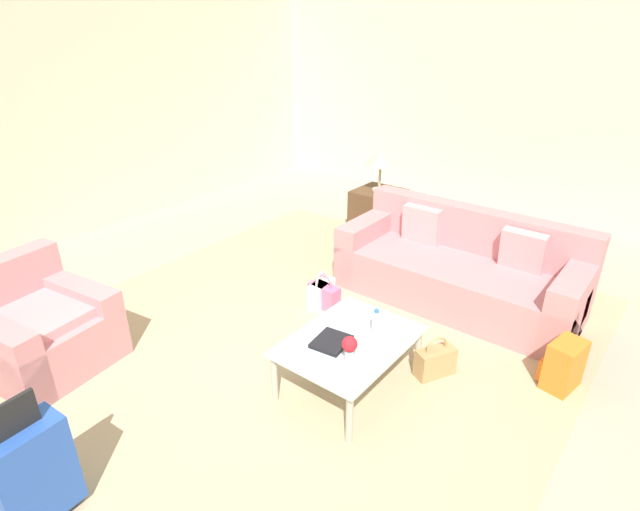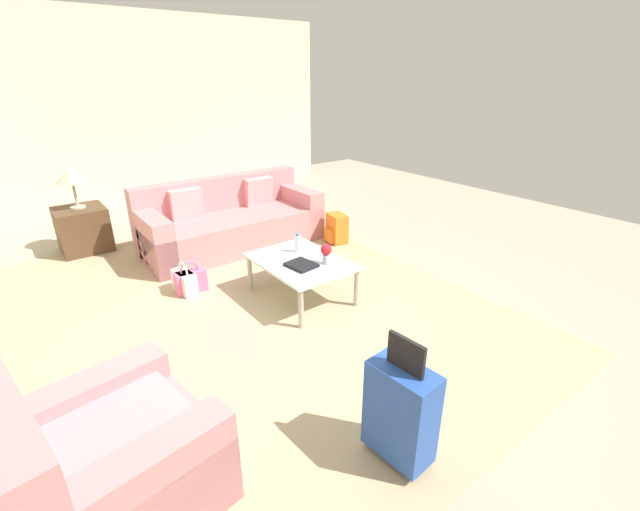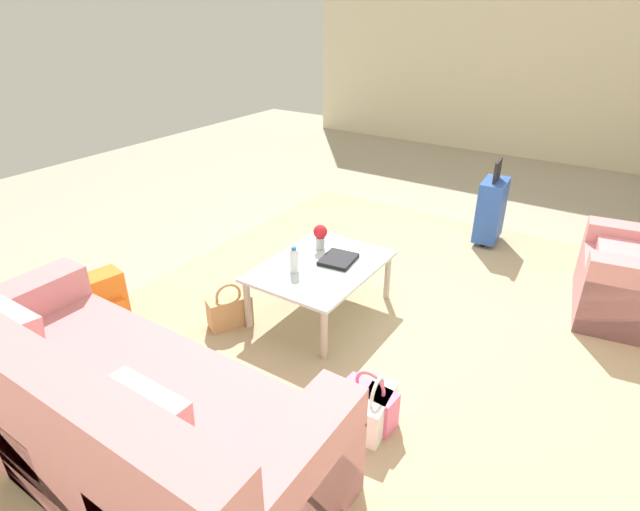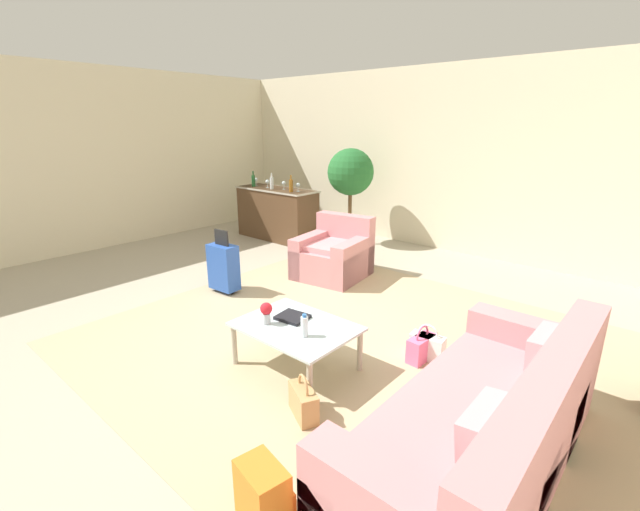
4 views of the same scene
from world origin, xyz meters
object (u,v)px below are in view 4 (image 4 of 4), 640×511
(wine_bottle_green, at_px, (253,181))
(suitcase_blue, at_px, (223,267))
(wine_glass_left_of_centre, at_px, (267,182))
(wine_glass_right_of_centre, at_px, (284,184))
(wine_bottle_amber, at_px, (291,185))
(wine_glass_leftmost, at_px, (256,180))
(wine_glass_rightmost, at_px, (298,186))
(water_bottle, at_px, (304,326))
(couch, at_px, (492,433))
(handbag_pink, at_px, (421,348))
(coffee_table, at_px, (296,330))
(potted_ficus, at_px, (350,178))
(flower_vase, at_px, (266,311))
(armchair, at_px, (335,256))
(bar_console, at_px, (277,213))
(backpack_orange, at_px, (264,497))
(handbag_tan, at_px, (303,402))
(wine_bottle_clear, at_px, (272,183))
(coffee_table_book, at_px, (293,317))

(wine_bottle_green, relative_size, suitcase_blue, 0.35)
(wine_glass_left_of_centre, distance_m, wine_glass_right_of_centre, 0.39)
(wine_glass_left_of_centre, height_order, wine_bottle_amber, wine_bottle_amber)
(wine_glass_leftmost, distance_m, wine_glass_rightmost, 1.16)
(water_bottle, distance_m, suitcase_blue, 2.35)
(couch, height_order, handbag_pink, couch)
(couch, bearing_deg, coffee_table, 176.82)
(couch, height_order, wine_glass_rightmost, wine_glass_rightmost)
(wine_glass_leftmost, xyz_separation_m, potted_ficus, (1.88, 0.60, 0.13))
(wine_bottle_amber, bearing_deg, flower_vase, -48.53)
(flower_vase, relative_size, wine_glass_leftmost, 1.33)
(armchair, bearing_deg, wine_glass_leftmost, 161.40)
(armchair, xyz_separation_m, bar_console, (-2.19, 0.93, 0.21))
(handbag_pink, bearing_deg, wine_bottle_green, 156.28)
(armchair, distance_m, wine_glass_right_of_centre, 2.34)
(backpack_orange, distance_m, potted_ficus, 6.02)
(coffee_table, relative_size, potted_ficus, 0.60)
(potted_ficus, bearing_deg, handbag_pink, -43.33)
(water_bottle, xyz_separation_m, wine_glass_left_of_centre, (-3.89, 3.16, 0.57))
(bar_console, xyz_separation_m, wine_bottle_amber, (0.51, -0.12, 0.59))
(wine_bottle_green, distance_m, wine_bottle_amber, 1.03)
(suitcase_blue, height_order, backpack_orange, suitcase_blue)
(wine_glass_left_of_centre, relative_size, wine_bottle_green, 0.51)
(wine_glass_rightmost, relative_size, wine_bottle_green, 0.51)
(wine_glass_rightmost, distance_m, suitcase_blue, 2.66)
(handbag_tan, bearing_deg, bar_console, 138.45)
(water_bottle, distance_m, wine_bottle_clear, 4.84)
(wine_glass_leftmost, xyz_separation_m, wine_bottle_amber, (1.09, -0.12, 0.01))
(suitcase_blue, bearing_deg, handbag_tan, -24.82)
(wine_glass_right_of_centre, relative_size, wine_bottle_clear, 0.51)
(couch, distance_m, wine_glass_leftmost, 6.74)
(wine_glass_left_of_centre, height_order, handbag_tan, wine_glass_left_of_centre)
(flower_vase, bearing_deg, handbag_tan, -23.10)
(wine_bottle_green, distance_m, suitcase_blue, 3.13)
(wine_bottle_clear, bearing_deg, backpack_orange, -43.55)
(wine_glass_left_of_centre, xyz_separation_m, wine_bottle_clear, (0.20, -0.07, 0.01))
(wine_glass_leftmost, bearing_deg, flower_vase, -40.11)
(coffee_table_book, bearing_deg, water_bottle, -36.68)
(armchair, bearing_deg, handbag_tan, -55.16)
(coffee_table, distance_m, bar_console, 4.68)
(backpack_orange, bearing_deg, couch, 56.24)
(flower_vase, distance_m, handbag_pink, 1.50)
(armchair, relative_size, coffee_table_book, 3.86)
(wine_bottle_green, relative_size, wine_bottle_amber, 1.00)
(bar_console, distance_m, wine_bottle_clear, 0.60)
(flower_vase, xyz_separation_m, wine_glass_right_of_centre, (-3.09, 3.26, 0.54))
(coffee_table, relative_size, wine_glass_rightmost, 6.75)
(wine_glass_left_of_centre, bearing_deg, backpack_orange, -42.78)
(coffee_table, distance_m, wine_bottle_amber, 4.28)
(coffee_table, relative_size, suitcase_blue, 1.23)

